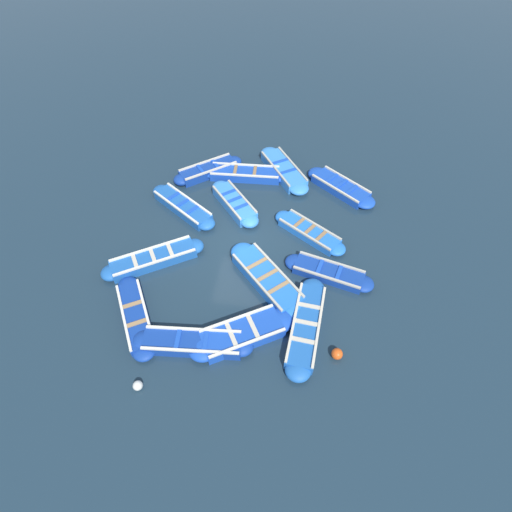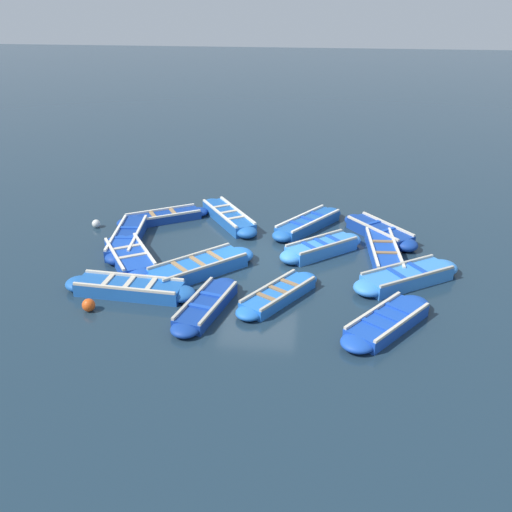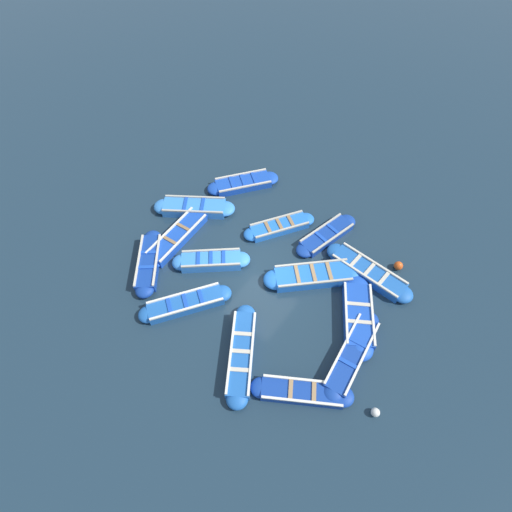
{
  "view_description": "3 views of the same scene",
  "coord_description": "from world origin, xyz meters",
  "px_view_note": "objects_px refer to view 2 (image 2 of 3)",
  "views": [
    {
      "loc": [
        -1.97,
        10.08,
        11.35
      ],
      "look_at": [
        -0.57,
        0.81,
        0.29
      ],
      "focal_mm": 28.0,
      "sensor_mm": 36.0,
      "label": 1
    },
    {
      "loc": [
        -16.92,
        -1.78,
        8.23
      ],
      "look_at": [
        -0.05,
        0.08,
        0.19
      ],
      "focal_mm": 42.0,
      "sensor_mm": 36.0,
      "label": 2
    },
    {
      "loc": [
        7.09,
        5.04,
        13.37
      ],
      "look_at": [
        -0.53,
        -0.65,
        0.2
      ],
      "focal_mm": 28.0,
      "sensor_mm": 36.0,
      "label": 3
    }
  ],
  "objects_px": {
    "boat_near_quay": "(130,288)",
    "boat_far_corner": "(206,306)",
    "boat_centre": "(228,217)",
    "boat_tucked": "(384,253)",
    "boat_outer_left": "(198,268)",
    "boat_outer_right": "(278,295)",
    "boat_drifting": "(130,257)",
    "boat_inner_gap": "(321,248)",
    "buoy_yellow_far": "(96,224)",
    "boat_bow_out": "(387,322)",
    "boat_broadside": "(163,217)",
    "boat_end_of_row": "(380,232)",
    "boat_stern_in": "(127,238)",
    "buoy_orange_near": "(89,305)",
    "boat_mid_row": "(407,277)",
    "boat_alongside": "(308,224)"
  },
  "relations": [
    {
      "from": "boat_drifting",
      "to": "buoy_yellow_far",
      "type": "xyz_separation_m",
      "value": [
        2.71,
        2.08,
        -0.05
      ]
    },
    {
      "from": "boat_far_corner",
      "to": "boat_inner_gap",
      "type": "bearing_deg",
      "value": -37.38
    },
    {
      "from": "boat_outer_right",
      "to": "boat_broadside",
      "type": "distance_m",
      "value": 7.09
    },
    {
      "from": "boat_far_corner",
      "to": "buoy_yellow_far",
      "type": "bearing_deg",
      "value": 43.12
    },
    {
      "from": "boat_end_of_row",
      "to": "boat_near_quay",
      "type": "bearing_deg",
      "value": 123.78
    },
    {
      "from": "boat_outer_right",
      "to": "boat_alongside",
      "type": "height_order",
      "value": "boat_alongside"
    },
    {
      "from": "boat_centre",
      "to": "buoy_yellow_far",
      "type": "distance_m",
      "value": 4.73
    },
    {
      "from": "boat_drifting",
      "to": "boat_inner_gap",
      "type": "xyz_separation_m",
      "value": [
        1.36,
        -5.93,
        0.0
      ]
    },
    {
      "from": "boat_broadside",
      "to": "boat_inner_gap",
      "type": "relative_size",
      "value": 1.14
    },
    {
      "from": "boat_centre",
      "to": "buoy_yellow_far",
      "type": "xyz_separation_m",
      "value": [
        -1.02,
        4.62,
        -0.05
      ]
    },
    {
      "from": "boat_near_quay",
      "to": "boat_bow_out",
      "type": "relative_size",
      "value": 1.2
    },
    {
      "from": "boat_tucked",
      "to": "buoy_orange_near",
      "type": "xyz_separation_m",
      "value": [
        -4.21,
        8.13,
        -0.02
      ]
    },
    {
      "from": "boat_inner_gap",
      "to": "buoy_orange_near",
      "type": "xyz_separation_m",
      "value": [
        -4.32,
        6.16,
        -0.03
      ]
    },
    {
      "from": "boat_bow_out",
      "to": "buoy_yellow_far",
      "type": "bearing_deg",
      "value": 59.79
    },
    {
      "from": "boat_stern_in",
      "to": "boat_inner_gap",
      "type": "relative_size",
      "value": 1.33
    },
    {
      "from": "boat_stern_in",
      "to": "boat_inner_gap",
      "type": "xyz_separation_m",
      "value": [
        -0.11,
        -6.48,
        0.01
      ]
    },
    {
      "from": "boat_inner_gap",
      "to": "boat_stern_in",
      "type": "bearing_deg",
      "value": 89.01
    },
    {
      "from": "boat_near_quay",
      "to": "boat_broadside",
      "type": "height_order",
      "value": "boat_near_quay"
    },
    {
      "from": "boat_near_quay",
      "to": "boat_mid_row",
      "type": "bearing_deg",
      "value": -78.84
    },
    {
      "from": "boat_bow_out",
      "to": "boat_end_of_row",
      "type": "distance_m",
      "value": 5.89
    },
    {
      "from": "boat_alongside",
      "to": "boat_inner_gap",
      "type": "height_order",
      "value": "boat_inner_gap"
    },
    {
      "from": "boat_centre",
      "to": "boat_inner_gap",
      "type": "relative_size",
      "value": 1.24
    },
    {
      "from": "boat_tucked",
      "to": "boat_alongside",
      "type": "relative_size",
      "value": 1.16
    },
    {
      "from": "boat_outer_left",
      "to": "boat_outer_right",
      "type": "relative_size",
      "value": 1.12
    },
    {
      "from": "buoy_yellow_far",
      "to": "boat_outer_left",
      "type": "bearing_deg",
      "value": -126.32
    },
    {
      "from": "boat_broadside",
      "to": "boat_end_of_row",
      "type": "xyz_separation_m",
      "value": [
        -0.64,
        -7.75,
        0.05
      ]
    },
    {
      "from": "boat_near_quay",
      "to": "boat_inner_gap",
      "type": "xyz_separation_m",
      "value": [
        3.32,
        -5.34,
        0.01
      ]
    },
    {
      "from": "boat_drifting",
      "to": "boat_end_of_row",
      "type": "distance_m",
      "value": 8.42
    },
    {
      "from": "boat_stern_in",
      "to": "buoy_orange_near",
      "type": "distance_m",
      "value": 4.45
    },
    {
      "from": "boat_inner_gap",
      "to": "buoy_orange_near",
      "type": "bearing_deg",
      "value": 125.06
    },
    {
      "from": "boat_drifting",
      "to": "boat_end_of_row",
      "type": "xyz_separation_m",
      "value": [
        2.93,
        -7.9,
        0.0
      ]
    },
    {
      "from": "boat_broadside",
      "to": "boat_drifting",
      "type": "distance_m",
      "value": 3.57
    },
    {
      "from": "boat_centre",
      "to": "buoy_orange_near",
      "type": "xyz_separation_m",
      "value": [
        -6.69,
        2.77,
        -0.02
      ]
    },
    {
      "from": "buoy_orange_near",
      "to": "boat_inner_gap",
      "type": "bearing_deg",
      "value": -54.94
    },
    {
      "from": "boat_outer_right",
      "to": "boat_centre",
      "type": "relative_size",
      "value": 0.86
    },
    {
      "from": "boat_centre",
      "to": "boat_tucked",
      "type": "relative_size",
      "value": 0.93
    },
    {
      "from": "boat_near_quay",
      "to": "boat_far_corner",
      "type": "xyz_separation_m",
      "value": [
        -0.65,
        -2.31,
        -0.04
      ]
    },
    {
      "from": "boat_broadside",
      "to": "boat_centre",
      "type": "bearing_deg",
      "value": -86.27
    },
    {
      "from": "boat_centre",
      "to": "boat_end_of_row",
      "type": "relative_size",
      "value": 1.19
    },
    {
      "from": "boat_tucked",
      "to": "boat_stern_in",
      "type": "bearing_deg",
      "value": 88.49
    },
    {
      "from": "boat_inner_gap",
      "to": "boat_drifting",
      "type": "bearing_deg",
      "value": 102.92
    },
    {
      "from": "boat_outer_left",
      "to": "boat_outer_right",
      "type": "bearing_deg",
      "value": -117.67
    },
    {
      "from": "boat_near_quay",
      "to": "boat_broadside",
      "type": "bearing_deg",
      "value": 4.57
    },
    {
      "from": "boat_broadside",
      "to": "boat_stern_in",
      "type": "xyz_separation_m",
      "value": [
        -2.09,
        0.7,
        0.04
      ]
    },
    {
      "from": "boat_stern_in",
      "to": "boat_inner_gap",
      "type": "height_order",
      "value": "boat_inner_gap"
    },
    {
      "from": "buoy_orange_near",
      "to": "boat_near_quay",
      "type": "bearing_deg",
      "value": -39.44
    },
    {
      "from": "boat_near_quay",
      "to": "boat_far_corner",
      "type": "height_order",
      "value": "boat_near_quay"
    },
    {
      "from": "boat_mid_row",
      "to": "boat_stern_in",
      "type": "height_order",
      "value": "boat_mid_row"
    },
    {
      "from": "boat_centre",
      "to": "boat_far_corner",
      "type": "distance_m",
      "value": 6.34
    },
    {
      "from": "boat_mid_row",
      "to": "boat_far_corner",
      "type": "bearing_deg",
      "value": 111.62
    }
  ]
}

